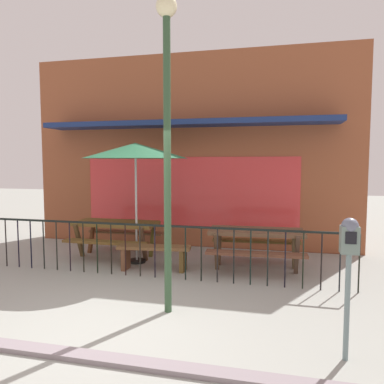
# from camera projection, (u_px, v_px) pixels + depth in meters

# --- Properties ---
(ground) EXTENTS (40.00, 40.00, 0.00)m
(ground) POSITION_uv_depth(u_px,v_px,m) (105.00, 324.00, 4.69)
(ground) COLOR #9A9C94
(pub_storefront) EXTENTS (8.10, 1.30, 4.69)m
(pub_storefront) POSITION_uv_depth(u_px,v_px,m) (191.00, 151.00, 9.08)
(pub_storefront) COLOR #5A2615
(pub_storefront) RESTS_ON ground
(patio_fence_front) EXTENTS (6.83, 0.04, 0.97)m
(patio_fence_front) POSITION_uv_depth(u_px,v_px,m) (155.00, 241.00, 6.53)
(patio_fence_front) COLOR black
(patio_fence_front) RESTS_ON ground
(picnic_table_left) EXTENTS (1.80, 1.36, 0.79)m
(picnic_table_left) POSITION_uv_depth(u_px,v_px,m) (116.00, 229.00, 7.98)
(picnic_table_left) COLOR brown
(picnic_table_left) RESTS_ON ground
(picnic_table_right) EXTENTS (1.87, 1.46, 0.79)m
(picnic_table_right) POSITION_uv_depth(u_px,v_px,m) (256.00, 238.00, 7.05)
(picnic_table_right) COLOR brown
(picnic_table_right) RESTS_ON ground
(patio_umbrella) EXTENTS (2.13, 2.13, 2.46)m
(patio_umbrella) POSITION_uv_depth(u_px,v_px,m) (136.00, 151.00, 7.40)
(patio_umbrella) COLOR black
(patio_umbrella) RESTS_ON ground
(patio_bench) EXTENTS (1.43, 0.48, 0.48)m
(patio_bench) POSITION_uv_depth(u_px,v_px,m) (154.00, 252.00, 6.99)
(patio_bench) COLOR brown
(patio_bench) RESTS_ON ground
(parking_meter_near) EXTENTS (0.18, 0.17, 1.51)m
(parking_meter_near) POSITION_uv_depth(u_px,v_px,m) (349.00, 251.00, 3.75)
(parking_meter_near) COLOR slate
(parking_meter_near) RESTS_ON ground
(street_lamp) EXTENTS (0.28, 0.28, 4.24)m
(street_lamp) POSITION_uv_depth(u_px,v_px,m) (167.00, 112.00, 4.86)
(street_lamp) COLOR #304F32
(street_lamp) RESTS_ON ground
(curb_edge) EXTENTS (11.34, 0.20, 0.11)m
(curb_edge) POSITION_uv_depth(u_px,v_px,m) (71.00, 357.00, 3.91)
(curb_edge) COLOR gray
(curb_edge) RESTS_ON ground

